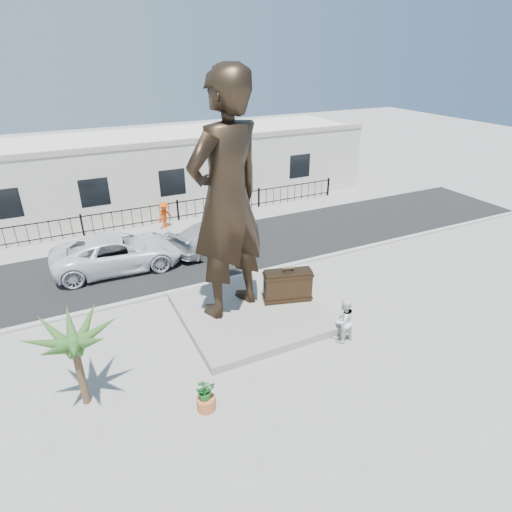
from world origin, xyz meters
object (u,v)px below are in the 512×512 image
(statue, at_px, (227,200))
(car_white, at_px, (118,252))
(tourist, at_px, (343,320))
(suitcase, at_px, (288,286))

(statue, distance_m, car_white, 7.78)
(statue, xyz_separation_m, tourist, (2.92, -3.41, -3.87))
(statue, distance_m, suitcase, 4.46)
(suitcase, bearing_deg, car_white, 146.54)
(statue, height_order, car_white, statue)
(tourist, distance_m, car_white, 11.16)
(tourist, bearing_deg, suitcase, -83.58)
(suitcase, bearing_deg, statue, -177.31)
(tourist, height_order, car_white, tourist)
(suitcase, distance_m, tourist, 2.94)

